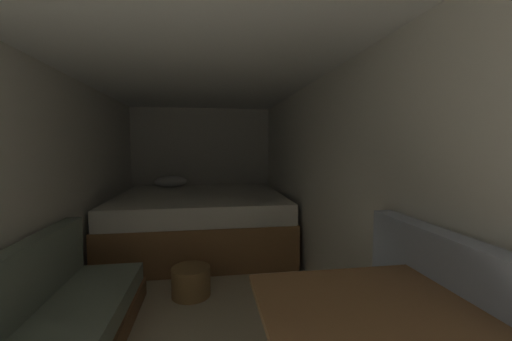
{
  "coord_description": "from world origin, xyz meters",
  "views": [
    {
      "loc": [
        0.1,
        -0.23,
        1.32
      ],
      "look_at": [
        0.57,
        2.74,
        1.09
      ],
      "focal_mm": 21.47,
      "sensor_mm": 36.0,
      "label": 1
    }
  ],
  "objects": [
    {
      "name": "wall_right",
      "position": [
        1.14,
        2.2,
        0.98
      ],
      "size": [
        0.05,
        5.38,
        1.95
      ],
      "primitive_type": "cube",
      "color": "silver",
      "rests_on": "ground"
    },
    {
      "name": "wall_back",
      "position": [
        0.0,
        4.91,
        0.98
      ],
      "size": [
        2.33,
        0.05,
        1.95
      ],
      "primitive_type": "cube",
      "color": "silver",
      "rests_on": "ground"
    },
    {
      "name": "dinette_table",
      "position": [
        0.63,
        0.69,
        0.67
      ],
      "size": [
        0.73,
        0.64,
        0.78
      ],
      "color": "brown",
      "rests_on": "ground"
    },
    {
      "name": "wall_left",
      "position": [
        -1.14,
        2.2,
        0.98
      ],
      "size": [
        0.05,
        5.38,
        1.95
      ],
      "primitive_type": "cube",
      "color": "silver",
      "rests_on": "ground"
    },
    {
      "name": "ground_plane",
      "position": [
        0.0,
        2.2,
        0.0
      ],
      "size": [
        7.38,
        7.38,
        0.0
      ],
      "primitive_type": "plane",
      "color": "beige"
    },
    {
      "name": "bed",
      "position": [
        -0.0,
        3.84,
        0.36
      ],
      "size": [
        2.11,
        2.0,
        0.87
      ],
      "color": "olive",
      "rests_on": "ground"
    },
    {
      "name": "wicker_basket",
      "position": [
        -0.06,
        2.46,
        0.13
      ],
      "size": [
        0.34,
        0.34,
        0.26
      ],
      "color": "olive",
      "rests_on": "ground"
    },
    {
      "name": "ceiling_slab",
      "position": [
        0.0,
        2.2,
        1.98
      ],
      "size": [
        2.33,
        5.38,
        0.05
      ],
      "primitive_type": "cube",
      "color": "white",
      "rests_on": "wall_left"
    }
  ]
}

